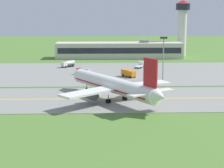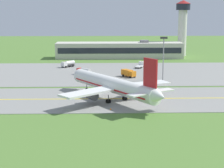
{
  "view_description": "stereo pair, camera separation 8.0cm",
  "coord_description": "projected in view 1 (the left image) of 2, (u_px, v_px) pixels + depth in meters",
  "views": [
    {
      "loc": [
        -8.08,
        -94.65,
        23.11
      ],
      "look_at": [
        -5.25,
        0.48,
        4.0
      ],
      "focal_mm": 58.55,
      "sensor_mm": 36.0,
      "label": 1
    },
    {
      "loc": [
        -8.0,
        -94.66,
        23.11
      ],
      "look_at": [
        -5.25,
        0.48,
        4.0
      ],
      "focal_mm": 58.55,
      "sensor_mm": 36.0,
      "label": 2
    }
  ],
  "objects": [
    {
      "name": "airplane_lead",
      "position": [
        113.0,
        85.0,
        94.7
      ],
      "size": [
        29.28,
        35.05,
        12.7
      ],
      "color": "white",
      "rests_on": "ground"
    },
    {
      "name": "apron_light_mast",
      "position": [
        163.0,
        53.0,
        121.97
      ],
      "size": [
        2.4,
        0.5,
        14.7
      ],
      "color": "gray",
      "rests_on": "ground"
    },
    {
      "name": "ground_plane",
      "position": [
        132.0,
        99.0,
        97.54
      ],
      "size": [
        500.0,
        500.0,
        0.0
      ],
      "primitive_type": "plane",
      "color": "#517A33"
    },
    {
      "name": "service_truck_pushback",
      "position": [
        84.0,
        71.0,
        133.18
      ],
      "size": [
        5.7,
        5.68,
        2.65
      ],
      "color": "red",
      "rests_on": "ground"
    },
    {
      "name": "taxiway_strip",
      "position": [
        132.0,
        99.0,
        97.53
      ],
      "size": [
        240.0,
        28.0,
        0.1
      ],
      "primitive_type": "cube",
      "color": "gray",
      "rests_on": "ground"
    },
    {
      "name": "apron_pad",
      "position": [
        149.0,
        73.0,
        138.99
      ],
      "size": [
        140.0,
        52.0,
        0.1
      ],
      "primitive_type": "cube",
      "color": "gray",
      "rests_on": "ground"
    },
    {
      "name": "service_truck_fuel",
      "position": [
        68.0,
        64.0,
        152.08
      ],
      "size": [
        5.73,
        5.65,
        2.65
      ],
      "color": "silver",
      "rests_on": "ground"
    },
    {
      "name": "service_truck_catering",
      "position": [
        128.0,
        73.0,
        129.21
      ],
      "size": [
        5.17,
        6.06,
        2.6
      ],
      "color": "orange",
      "rests_on": "ground"
    },
    {
      "name": "terminal_building",
      "position": [
        119.0,
        50.0,
        181.91
      ],
      "size": [
        62.34,
        12.12,
        8.89
      ],
      "color": "beige",
      "rests_on": "ground"
    },
    {
      "name": "traffic_cone_near_edge",
      "position": [
        111.0,
        109.0,
        86.35
      ],
      "size": [
        0.44,
        0.44,
        0.6
      ],
      "primitive_type": "cone",
      "color": "orange",
      "rests_on": "ground"
    },
    {
      "name": "control_tower",
      "position": [
        182.0,
        23.0,
        187.77
      ],
      "size": [
        7.6,
        7.6,
        28.51
      ],
      "color": "silver",
      "rests_on": "ground"
    },
    {
      "name": "taxiway_centreline",
      "position": [
        132.0,
        99.0,
        97.52
      ],
      "size": [
        220.0,
        0.6,
        0.01
      ],
      "primitive_type": "cube",
      "color": "yellow",
      "rests_on": "taxiway_strip"
    },
    {
      "name": "service_truck_baggage",
      "position": [
        141.0,
        65.0,
        151.12
      ],
      "size": [
        4.54,
        6.67,
        2.59
      ],
      "color": "silver",
      "rests_on": "ground"
    }
  ]
}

